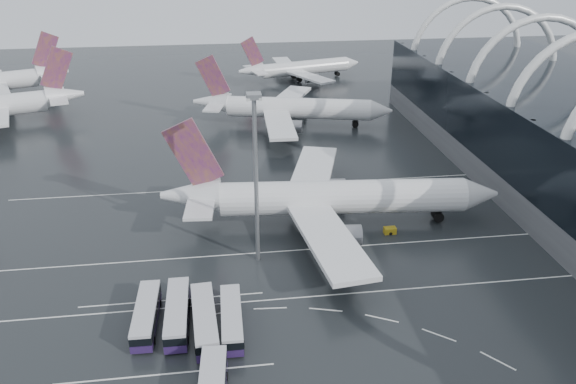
{
  "coord_description": "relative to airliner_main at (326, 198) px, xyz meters",
  "views": [
    {
      "loc": [
        -15.69,
        -72.71,
        51.97
      ],
      "look_at": [
        -3.07,
        21.54,
        7.0
      ],
      "focal_mm": 35.0,
      "sensor_mm": 36.0,
      "label": 1
    }
  ],
  "objects": [
    {
      "name": "bus_row_near_b",
      "position": [
        -26.88,
        -26.99,
        -3.59
      ],
      "size": [
        3.34,
        13.75,
        3.38
      ],
      "rotation": [
        0.0,
        0.0,
        1.57
      ],
      "color": "#211440",
      "rests_on": "ground"
    },
    {
      "name": "bus_row_near_c",
      "position": [
        -22.99,
        -29.09,
        -3.56
      ],
      "size": [
        4.07,
        14.14,
        3.44
      ],
      "rotation": [
        0.0,
        0.0,
        1.64
      ],
      "color": "#211440",
      "rests_on": "ground"
    },
    {
      "name": "bus_row_near_a",
      "position": [
        -31.29,
        -26.63,
        -3.68
      ],
      "size": [
        3.38,
        13.17,
        3.22
      ],
      "rotation": [
        0.0,
        0.0,
        1.55
      ],
      "color": "#211440",
      "rests_on": "ground"
    },
    {
      "name": "gse_cart_belly_a",
      "position": [
        11.32,
        -5.37,
        -4.83
      ],
      "size": [
        2.25,
        1.33,
        1.23
      ],
      "primitive_type": "cube",
      "color": "#A88A16",
      "rests_on": "ground"
    },
    {
      "name": "gse_cart_belly_d",
      "position": [
        28.57,
        4.76,
        -4.82
      ],
      "size": [
        2.29,
        1.36,
        1.25
      ],
      "primitive_type": "cube",
      "color": "slate",
      "rests_on": "ground"
    },
    {
      "name": "bus_bay_line_north",
      "position": [
        -28.09,
        -21.08,
        -5.44
      ],
      "size": [
        28.0,
        0.25,
        0.01
      ],
      "primitive_type": "cube",
      "color": "white",
      "rests_on": "ground"
    },
    {
      "name": "jet_remote_mid",
      "position": [
        -81.29,
        72.27,
        0.03
      ],
      "size": [
        48.19,
        39.13,
        21.22
      ],
      "rotation": [
        0.0,
        0.0,
        3.43
      ],
      "color": "white",
      "rests_on": "ground"
    },
    {
      "name": "bus_bay_line_south",
      "position": [
        -28.09,
        -37.08,
        -5.44
      ],
      "size": [
        28.0,
        0.25,
        0.01
      ],
      "primitive_type": "cube",
      "color": "white",
      "rests_on": "ground"
    },
    {
      "name": "lane_marking_far",
      "position": [
        -4.09,
        18.92,
        -5.44
      ],
      "size": [
        120.0,
        0.25,
        0.01
      ],
      "primitive_type": "cube",
      "color": "white",
      "rests_on": "ground"
    },
    {
      "name": "bus_row_near_d",
      "position": [
        -19.2,
        -29.14,
        -3.71
      ],
      "size": [
        3.18,
        12.86,
        3.16
      ],
      "rotation": [
        0.0,
        0.0,
        1.56
      ],
      "color": "#211440",
      "rests_on": "ground"
    },
    {
      "name": "airliner_gate_c",
      "position": [
        11.78,
        111.93,
        -1.1
      ],
      "size": [
        48.13,
        43.76,
        17.38
      ],
      "rotation": [
        0.0,
        0.0,
        0.27
      ],
      "color": "white",
      "rests_on": "ground"
    },
    {
      "name": "floodlight_mast",
      "position": [
        -13.92,
        -11.07,
        12.99
      ],
      "size": [
        2.25,
        2.25,
        29.32
      ],
      "color": "gray",
      "rests_on": "ground"
    },
    {
      "name": "gse_cart_belly_c",
      "position": [
        3.53,
        -7.4,
        -4.93
      ],
      "size": [
        1.89,
        1.11,
        1.03
      ],
      "primitive_type": "cube",
      "color": "#A88A16",
      "rests_on": "ground"
    },
    {
      "name": "ground",
      "position": [
        -4.09,
        -21.08,
        -5.45
      ],
      "size": [
        420.0,
        420.0,
        0.0
      ],
      "primitive_type": "plane",
      "color": "black",
      "rests_on": "ground"
    },
    {
      "name": "airliner_gate_b",
      "position": [
        0.87,
        60.2,
        -0.47
      ],
      "size": [
        56.8,
        50.29,
        19.89
      ],
      "rotation": [
        0.0,
        0.0,
        -0.24
      ],
      "color": "white",
      "rests_on": "ground"
    },
    {
      "name": "lane_marking_near",
      "position": [
        -4.09,
        -23.08,
        -5.44
      ],
      "size": [
        120.0,
        0.25,
        0.01
      ],
      "primitive_type": "cube",
      "color": "white",
      "rests_on": "ground"
    },
    {
      "name": "airliner_main",
      "position": [
        0.0,
        0.0,
        0.0
      ],
      "size": [
        64.28,
        56.18,
        21.76
      ],
      "rotation": [
        0.0,
        0.0,
        -0.08
      ],
      "color": "white",
      "rests_on": "ground"
    },
    {
      "name": "lane_marking_mid",
      "position": [
        -4.09,
        -9.08,
        -5.44
      ],
      "size": [
        120.0,
        0.25,
        0.01
      ],
      "primitive_type": "cube",
      "color": "white",
      "rests_on": "ground"
    },
    {
      "name": "gse_cart_belly_b",
      "position": [
        16.3,
        5.81,
        -4.78
      ],
      "size": [
        2.47,
        1.46,
        1.34
      ],
      "primitive_type": "cube",
      "color": "slate",
      "rests_on": "ground"
    }
  ]
}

